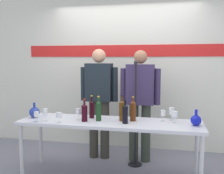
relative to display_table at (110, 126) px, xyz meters
name	(u,v)px	position (x,y,z in m)	size (l,w,h in m)	color
back_wall	(126,63)	(0.00, 1.34, 0.80)	(5.12, 0.11, 3.00)	silver
display_table	(110,126)	(0.00, 0.00, 0.00)	(2.35, 0.63, 0.76)	silver
decanter_blue_left	(34,112)	(-1.05, -0.01, 0.14)	(0.14, 0.14, 0.21)	#233699
decanter_blue_right	(196,120)	(1.07, -0.01, 0.13)	(0.13, 0.13, 0.20)	#111BB8
presenter_left	(99,96)	(-0.32, 0.68, 0.28)	(0.59, 0.22, 1.71)	#33312A
presenter_right	(140,99)	(0.32, 0.68, 0.27)	(0.60, 0.22, 1.69)	#313A2F
wine_bottle_0	(133,110)	(0.29, 0.07, 0.20)	(0.08, 0.08, 0.32)	#53260E
wine_bottle_1	(92,109)	(-0.28, 0.13, 0.19)	(0.07, 0.07, 0.31)	black
wine_bottle_2	(99,110)	(-0.14, -0.01, 0.20)	(0.07, 0.07, 0.32)	#183B1B
wine_bottle_3	(84,112)	(-0.31, -0.09, 0.18)	(0.08, 0.08, 0.29)	black
wine_bottle_4	(122,110)	(0.16, 0.04, 0.20)	(0.07, 0.07, 0.34)	#512E0A
wine_bottle_5	(125,113)	(0.22, -0.08, 0.19)	(0.07, 0.07, 0.30)	black
wine_glass_left_0	(36,114)	(-0.90, -0.24, 0.16)	(0.06, 0.06, 0.13)	white
wine_glass_left_1	(78,112)	(-0.41, -0.04, 0.17)	(0.06, 0.06, 0.15)	white
wine_glass_left_2	(59,115)	(-0.61, -0.21, 0.15)	(0.07, 0.07, 0.13)	white
wine_glass_left_3	(45,112)	(-0.81, -0.19, 0.18)	(0.06, 0.06, 0.17)	white
wine_glass_right_0	(175,114)	(0.82, 0.07, 0.17)	(0.07, 0.07, 0.15)	white
wine_glass_right_1	(172,111)	(0.78, 0.21, 0.18)	(0.06, 0.06, 0.17)	white
wine_glass_right_2	(163,113)	(0.67, 0.13, 0.16)	(0.06, 0.06, 0.15)	white
microphone_stand	(135,131)	(0.27, 0.49, -0.18)	(0.20, 0.20, 1.54)	black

